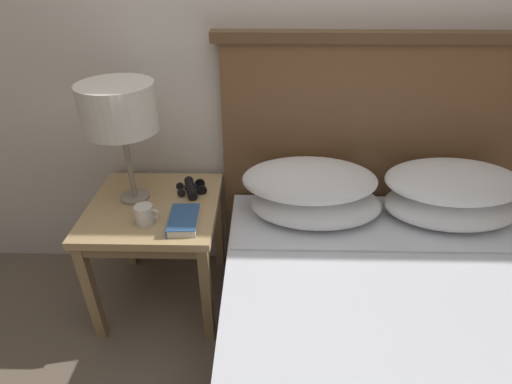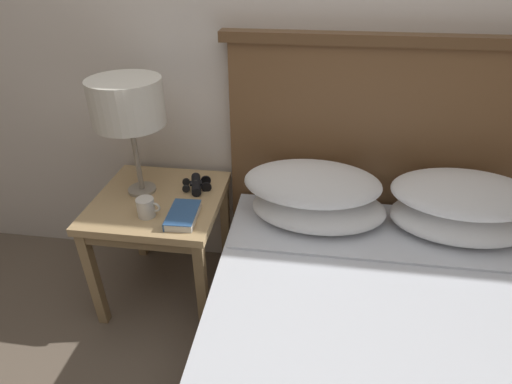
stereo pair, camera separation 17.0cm
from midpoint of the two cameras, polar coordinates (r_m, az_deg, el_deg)
The scene contains 7 objects.
wall_back at distance 1.86m, azimuth -1.89°, elevation 23.28°, with size 8.00×0.06×2.60m.
nightstand at distance 1.93m, azimuth -16.66°, elevation -3.64°, with size 0.58×0.58×0.58m.
bed at distance 1.66m, azimuth 17.72°, elevation -19.73°, with size 1.54×1.86×1.27m.
table_lamp at distance 1.78m, azimuth -21.70°, elevation 10.88°, with size 0.31×0.31×0.53m.
book_on_nightstand at distance 1.71m, azimuth -13.18°, elevation -4.03°, with size 0.13×0.21×0.04m.
binoculars_pair at distance 1.92m, azimuth -11.78°, elevation 0.47°, with size 0.15×0.16×0.05m.
coffee_mug at distance 1.75m, azimuth -18.33°, elevation -3.20°, with size 0.10×0.08×0.08m.
Camera 1 is at (0.01, -0.88, 1.57)m, focal length 28.00 mm.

